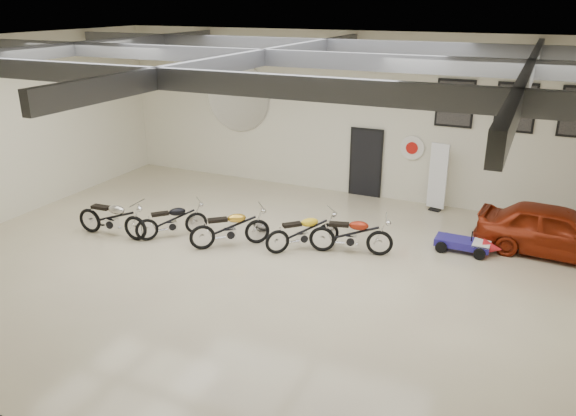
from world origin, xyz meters
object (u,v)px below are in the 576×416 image
at_px(motorcycle_silver, 112,217).
at_px(motorcycle_yellow, 303,231).
at_px(motorcycle_black, 171,220).
at_px(vintage_car, 556,231).
at_px(banner_stand, 438,178).
at_px(go_kart, 469,241).
at_px(motorcycle_gold, 230,227).
at_px(motorcycle_red, 351,234).

distance_m(motorcycle_silver, motorcycle_yellow, 5.03).
xyz_separation_m(motorcycle_black, vintage_car, (9.08, 2.96, 0.15)).
height_order(banner_stand, go_kart, banner_stand).
xyz_separation_m(motorcycle_black, motorcycle_gold, (1.68, 0.12, 0.04)).
distance_m(motorcycle_black, vintage_car, 9.55).
distance_m(motorcycle_gold, go_kart, 5.89).
xyz_separation_m(motorcycle_gold, motorcycle_red, (2.88, 0.86, 0.00)).
bearing_deg(vintage_car, motorcycle_gold, 115.61).
bearing_deg(motorcycle_silver, motorcycle_red, 11.69).
height_order(motorcycle_black, motorcycle_gold, motorcycle_gold).
xyz_separation_m(motorcycle_silver, motorcycle_yellow, (4.86, 1.29, -0.04)).
height_order(banner_stand, motorcycle_silver, banner_stand).
xyz_separation_m(motorcycle_gold, vintage_car, (7.40, 2.84, 0.11)).
distance_m(motorcycle_yellow, go_kart, 4.06).
relative_size(motorcycle_black, motorcycle_red, 0.92).
height_order(motorcycle_black, vintage_car, vintage_car).
xyz_separation_m(motorcycle_black, motorcycle_yellow, (3.42, 0.69, 0.02)).
relative_size(motorcycle_black, vintage_car, 0.50).
bearing_deg(banner_stand, vintage_car, -17.61).
xyz_separation_m(banner_stand, vintage_car, (3.20, -1.89, -0.36)).
height_order(motorcycle_silver, motorcycle_black, motorcycle_silver).
relative_size(banner_stand, motorcycle_yellow, 1.04).
xyz_separation_m(motorcycle_silver, vintage_car, (10.52, 3.56, 0.09)).
height_order(banner_stand, vintage_car, banner_stand).
relative_size(banner_stand, motorcycle_red, 0.99).
bearing_deg(vintage_car, motorcycle_yellow, 116.50).
bearing_deg(vintage_car, banner_stand, 64.10).
bearing_deg(go_kart, motorcycle_gold, -157.78).
bearing_deg(motorcycle_yellow, motorcycle_black, 146.83).
bearing_deg(motorcycle_black, vintage_car, -27.84).
height_order(motorcycle_gold, motorcycle_yellow, motorcycle_gold).
bearing_deg(go_kart, motorcycle_silver, -160.59).
height_order(motorcycle_silver, go_kart, motorcycle_silver).
distance_m(banner_stand, vintage_car, 3.73).
bearing_deg(banner_stand, motorcycle_red, -95.92).
height_order(motorcycle_black, go_kart, motorcycle_black).
bearing_deg(banner_stand, motorcycle_silver, -130.45).
relative_size(motorcycle_gold, vintage_car, 0.54).
height_order(motorcycle_red, vintage_car, vintage_car).
relative_size(motorcycle_yellow, motorcycle_red, 0.95).
height_order(motorcycle_yellow, vintage_car, vintage_car).
bearing_deg(motorcycle_yellow, motorcycle_gold, 153.54).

